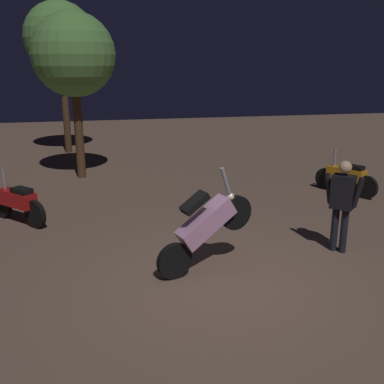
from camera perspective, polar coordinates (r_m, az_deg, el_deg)
ground_plane at (r=6.85m, az=3.35°, el=-11.25°), size 40.00×40.00×0.00m
motorcycle_pink_foreground at (r=6.87m, az=1.74°, el=-4.34°), size 1.61×0.60×1.63m
motorcycle_orange_parked_left at (r=11.67m, az=19.09°, el=1.86°), size 0.91×1.49×1.11m
motorcycle_red_parked_right at (r=9.70m, az=-21.45°, el=-1.19°), size 1.22×1.27×1.11m
person_rider_beside at (r=7.92m, az=18.64°, el=-0.82°), size 0.52×0.54×1.60m
tree_left_bg at (r=12.77m, az=-14.92°, el=16.50°), size 2.23×2.23×4.47m
tree_center_bg at (r=16.69m, az=-16.50°, el=18.26°), size 2.44×2.44×5.18m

